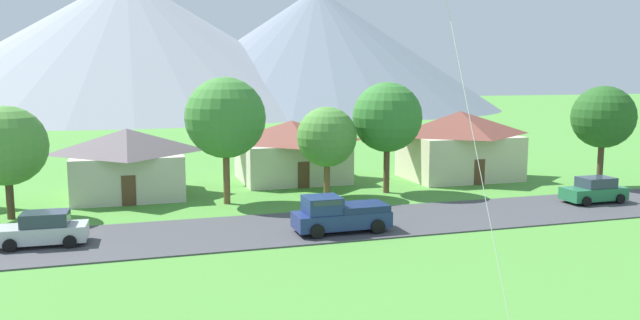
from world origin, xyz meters
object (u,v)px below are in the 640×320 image
house_leftmost (128,161)px  tree_right_of_center (6,146)px  tree_left_of_center (603,117)px  tree_near_right (225,118)px  house_left_center (459,144)px  parked_car_silver_west_end (44,230)px  tree_near_left (387,117)px  pickup_truck_navy_west_side (339,214)px  tree_center (327,137)px  house_right_center (292,150)px  parked_car_green_mid_west (594,191)px

house_leftmost → tree_right_of_center: tree_right_of_center is taller
tree_left_of_center → tree_near_right: (-27.82, 2.43, 0.38)m
house_left_center → tree_right_of_center: 33.09m
house_leftmost → tree_right_of_center: size_ratio=1.17×
parked_car_silver_west_end → tree_near_left: bearing=20.1°
house_left_center → tree_right_of_center: (-32.69, -4.93, 1.51)m
house_leftmost → tree_near_right: 8.46m
tree_right_of_center → tree_near_right: size_ratio=0.81×
tree_near_left → pickup_truck_navy_west_side: tree_near_left is taller
house_left_center → tree_left_of_center: tree_left_of_center is taller
tree_right_of_center → parked_car_silver_west_end: tree_right_of_center is taller
tree_center → parked_car_silver_west_end: bearing=-155.8°
house_leftmost → parked_car_silver_west_end: (-4.10, -12.32, -1.60)m
house_right_center → parked_car_green_mid_west: house_right_center is taller
house_leftmost → tree_right_of_center: 8.78m
parked_car_silver_west_end → pickup_truck_navy_west_side: size_ratio=0.82×
tree_right_of_center → tree_near_right: 13.04m
parked_car_silver_west_end → tree_near_right: bearing=36.3°
tree_near_left → tree_right_of_center: tree_near_left is taller
house_left_center → tree_center: (-12.70, -4.15, 1.35)m
tree_left_of_center → parked_car_green_mid_west: bearing=-133.9°
tree_center → tree_near_right: size_ratio=0.76×
house_right_center → parked_car_green_mid_west: (16.99, -14.60, -1.63)m
house_right_center → tree_near_left: bearing=-53.5°
house_leftmost → house_left_center: house_left_center is taller
parked_car_green_mid_west → tree_right_of_center: bearing=169.8°
tree_right_of_center → parked_car_silver_west_end: (2.64, -7.02, -3.51)m
house_leftmost → parked_car_silver_west_end: 13.08m
house_left_center → house_right_center: (-13.35, 3.16, -0.37)m
tree_near_left → parked_car_green_mid_west: bearing=-32.6°
house_left_center → tree_right_of_center: tree_right_of_center is taller
tree_near_left → tree_left_of_center: tree_near_left is taller
tree_center → pickup_truck_navy_west_side: (-2.38, -9.63, -3.16)m
house_leftmost → house_left_center: 25.96m
parked_car_green_mid_west → tree_near_left: bearing=147.4°
house_leftmost → pickup_truck_navy_west_side: (10.87, -14.15, -1.41)m
house_right_center → pickup_truck_navy_west_side: bearing=-95.8°
house_leftmost → parked_car_green_mid_west: size_ratio=1.87×
tree_near_right → house_leftmost: bearing=142.7°
tree_near_right → parked_car_green_mid_west: (23.37, -7.07, -4.84)m
tree_near_left → pickup_truck_navy_west_side: size_ratio=1.53×
house_left_center → tree_near_left: (-8.11, -3.93, 2.60)m
pickup_truck_navy_west_side → tree_right_of_center: bearing=153.3°
house_right_center → parked_car_silver_west_end: size_ratio=2.05×
parked_car_green_mid_west → pickup_truck_navy_west_side: 18.86m
house_left_center → house_right_center: bearing=166.7°
tree_center → house_leftmost: bearing=161.1°
tree_right_of_center → tree_near_right: tree_near_right is taller
house_leftmost → parked_car_silver_west_end: bearing=-108.4°
house_left_center → parked_car_green_mid_west: size_ratio=2.20×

